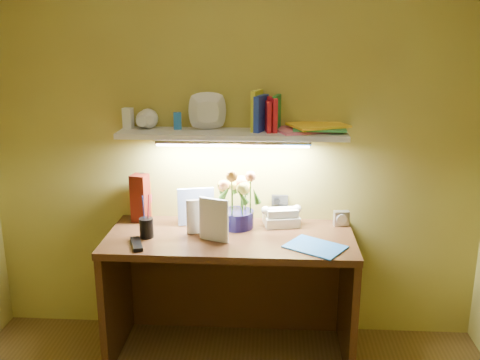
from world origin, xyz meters
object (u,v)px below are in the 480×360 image
desk_clock (341,218)px  whisky_bottle (143,196)px  telephone (281,215)px  flower_bouquet (237,199)px  desk (231,295)px

desk_clock → whisky_bottle: size_ratio=0.31×
telephone → whisky_bottle: (-0.84, 0.06, 0.08)m
whisky_bottle → desk_clock: bearing=-2.1°
flower_bouquet → telephone: (0.26, 0.05, -0.11)m
desk → whisky_bottle: size_ratio=4.82×
telephone → whisky_bottle: 0.85m
desk → desk_clock: bearing=17.6°
telephone → flower_bouquet: bearing=179.5°
flower_bouquet → desk: bearing=-101.5°
desk → telephone: (0.29, 0.19, 0.44)m
flower_bouquet → desk_clock: 0.63m
flower_bouquet → whisky_bottle: size_ratio=1.20×
desk_clock → flower_bouquet: bearing=178.0°
desk_clock → whisky_bottle: 1.20m
whisky_bottle → flower_bouquet: bearing=-10.4°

